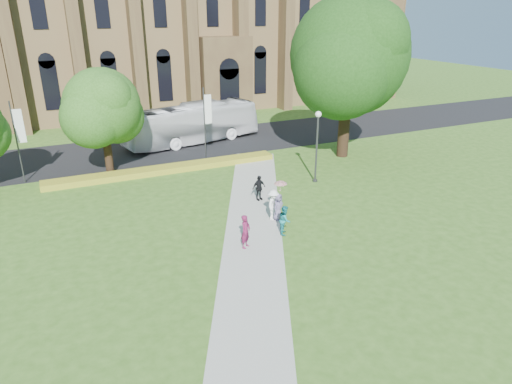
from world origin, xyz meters
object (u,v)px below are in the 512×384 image
large_tree (349,56)px  pedestrian_0 (246,231)px  tour_coach (192,124)px  streetlamp (317,138)px

large_tree → pedestrian_0: size_ratio=7.14×
tour_coach → pedestrian_0: bearing=158.0°
pedestrian_0 → streetlamp: bearing=0.9°
pedestrian_0 → tour_coach: bearing=41.6°
large_tree → pedestrian_0: large_tree is taller
streetlamp → pedestrian_0: bearing=-140.7°
streetlamp → tour_coach: bearing=109.6°
tour_coach → pedestrian_0: tour_coach is taller
pedestrian_0 → large_tree: bearing=0.9°
tour_coach → large_tree: bearing=-144.2°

